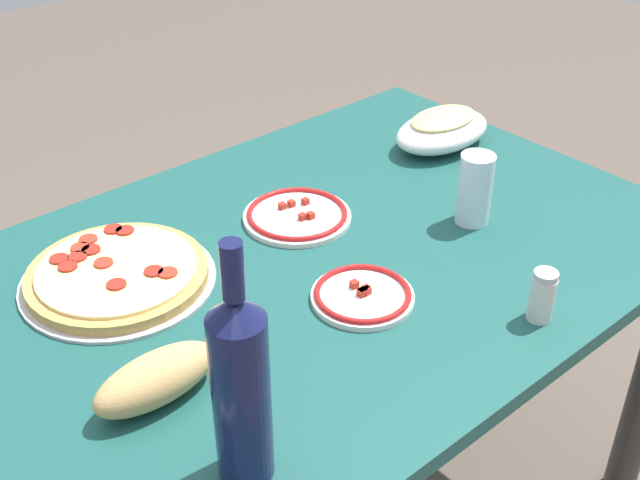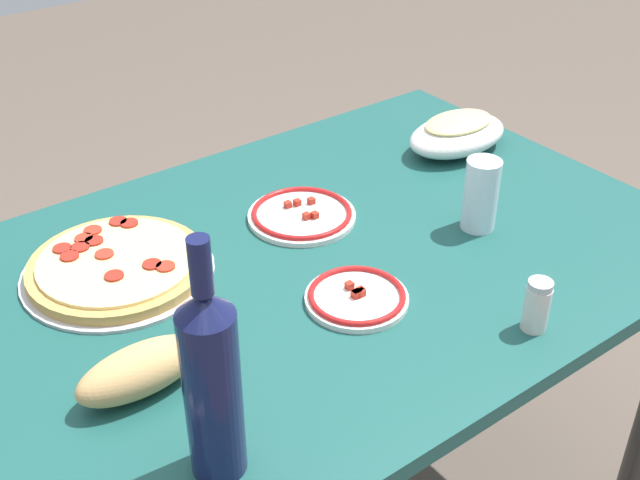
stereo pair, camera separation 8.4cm
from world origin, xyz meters
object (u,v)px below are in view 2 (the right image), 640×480
object	(u,v)px
dining_table	(320,307)
spice_shaker	(537,305)
baked_pasta_dish	(457,133)
pepperoni_pizza	(117,266)
water_glass	(481,195)
bread_loaf	(140,370)
side_plate_near	(357,297)
side_plate_far	(302,214)
wine_bottle	(212,382)

from	to	relation	value
dining_table	spice_shaker	world-z (taller)	spice_shaker
baked_pasta_dish	pepperoni_pizza	bearing A→B (deg)	-0.83
dining_table	water_glass	world-z (taller)	water_glass
baked_pasta_dish	bread_loaf	bearing A→B (deg)	16.94
side_plate_near	side_plate_far	bearing A→B (deg)	-106.86
baked_pasta_dish	side_plate_far	distance (m)	0.44
dining_table	bread_loaf	xyz separation A→B (m)	(0.40, 0.12, 0.15)
side_plate_far	dining_table	bearing A→B (deg)	68.94
side_plate_far	bread_loaf	distance (m)	0.51
side_plate_far	bread_loaf	size ratio (longest dim) A/B	1.09
wine_bottle	baked_pasta_dish	bearing A→B (deg)	-152.46
bread_loaf	spice_shaker	world-z (taller)	spice_shaker
baked_pasta_dish	wine_bottle	world-z (taller)	wine_bottle
side_plate_near	spice_shaker	distance (m)	0.28
wine_bottle	spice_shaker	bearing A→B (deg)	174.06
water_glass	side_plate_far	size ratio (longest dim) A/B	0.67
bread_loaf	water_glass	bearing A→B (deg)	-178.30
bread_loaf	spice_shaker	bearing A→B (deg)	156.36
pepperoni_pizza	spice_shaker	world-z (taller)	spice_shaker
side_plate_near	baked_pasta_dish	bearing A→B (deg)	-150.47
wine_bottle	bread_loaf	world-z (taller)	wine_bottle
baked_pasta_dish	dining_table	bearing A→B (deg)	17.10
pepperoni_pizza	bread_loaf	xyz separation A→B (m)	(0.09, 0.28, 0.02)
spice_shaker	side_plate_near	bearing A→B (deg)	-50.81
dining_table	bread_loaf	world-z (taller)	bread_loaf
dining_table	spice_shaker	size ratio (longest dim) A/B	14.84
side_plate_far	side_plate_near	bearing A→B (deg)	73.14
wine_bottle	side_plate_near	distance (m)	0.41
wine_bottle	side_plate_near	bearing A→B (deg)	-155.51
bread_loaf	pepperoni_pizza	bearing A→B (deg)	-108.57
side_plate_near	bread_loaf	xyz separation A→B (m)	(0.37, -0.02, 0.03)
baked_pasta_dish	bread_loaf	distance (m)	0.92
pepperoni_pizza	wine_bottle	world-z (taller)	wine_bottle
wine_bottle	water_glass	bearing A→B (deg)	-163.18
water_glass	bread_loaf	bearing A→B (deg)	1.70
side_plate_far	spice_shaker	size ratio (longest dim) A/B	2.32
water_glass	spice_shaker	bearing A→B (deg)	60.63
dining_table	wine_bottle	distance (m)	0.55
water_glass	spice_shaker	size ratio (longest dim) A/B	1.56
dining_table	side_plate_near	bearing A→B (deg)	76.70
spice_shaker	water_glass	bearing A→B (deg)	-119.37
pepperoni_pizza	side_plate_near	xyz separation A→B (m)	(-0.27, 0.30, -0.01)
water_glass	side_plate_near	distance (m)	0.33
pepperoni_pizza	side_plate_near	bearing A→B (deg)	132.13
wine_bottle	bread_loaf	distance (m)	0.21
baked_pasta_dish	bread_loaf	size ratio (longest dim) A/B	1.29
wine_bottle	spice_shaker	distance (m)	0.54
water_glass	dining_table	bearing A→B (deg)	-19.30
spice_shaker	baked_pasta_dish	bearing A→B (deg)	-123.74
pepperoni_pizza	bread_loaf	distance (m)	0.30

